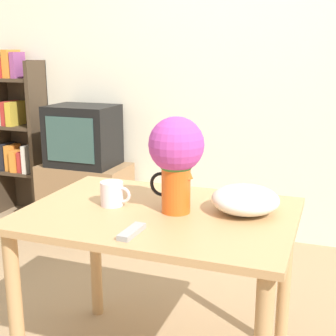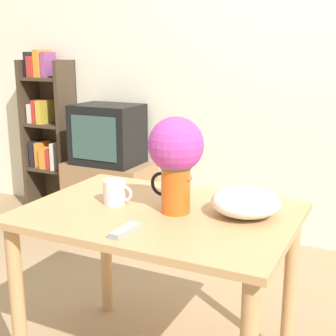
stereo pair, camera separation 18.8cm
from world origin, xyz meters
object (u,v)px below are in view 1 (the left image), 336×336
coffee_mug (113,194)px  white_bowl (245,200)px  flower_vase (176,154)px  tv_set (83,136)px

coffee_mug → white_bowl: 0.56m
coffee_mug → flower_vase: bearing=2.7°
flower_vase → white_bowl: size_ratio=1.42×
white_bowl → flower_vase: bearing=-161.9°
flower_vase → tv_set: (-1.26, 1.43, -0.24)m
white_bowl → coffee_mug: bearing=-169.6°
coffee_mug → white_bowl: white_bowl is taller
coffee_mug → tv_set: (-0.98, 1.45, -0.05)m
tv_set → white_bowl: bearing=-41.3°
coffee_mug → tv_set: 1.75m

